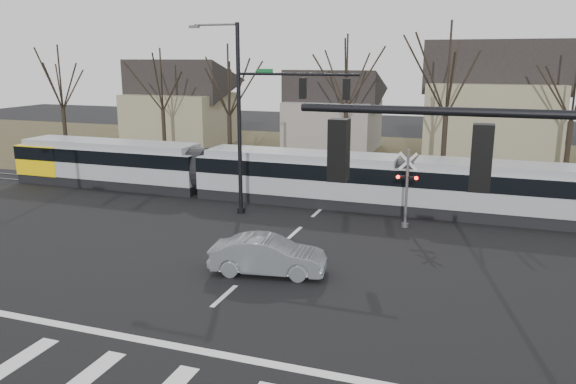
% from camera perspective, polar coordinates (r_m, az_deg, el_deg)
% --- Properties ---
extents(ground, '(140.00, 140.00, 0.00)m').
position_cam_1_polar(ground, '(19.21, -9.12, -12.67)').
color(ground, black).
extents(grass_verge, '(140.00, 28.00, 0.01)m').
position_cam_1_polar(grass_verge, '(48.56, 9.01, 3.33)').
color(grass_verge, '#38331E').
rests_on(grass_verge, ground).
extents(crosswalk, '(27.00, 2.60, 0.01)m').
position_cam_1_polar(crosswalk, '(16.26, -16.13, -18.24)').
color(crosswalk, silver).
rests_on(crosswalk, ground).
extents(stop_line, '(28.00, 0.35, 0.01)m').
position_cam_1_polar(stop_line, '(17.83, -11.94, -14.97)').
color(stop_line, silver).
rests_on(stop_line, ground).
extents(lane_dashes, '(0.18, 30.00, 0.01)m').
position_cam_1_polar(lane_dashes, '(33.28, 3.98, -1.19)').
color(lane_dashes, silver).
rests_on(lane_dashes, ground).
extents(rail_pair, '(90.00, 1.52, 0.06)m').
position_cam_1_polar(rail_pair, '(33.09, 3.89, -1.23)').
color(rail_pair, '#59595E').
rests_on(rail_pair, ground).
extents(tram, '(39.73, 2.95, 3.01)m').
position_cam_1_polar(tram, '(33.42, 0.98, 1.78)').
color(tram, gray).
rests_on(tram, ground).
extents(sedan, '(3.10, 5.12, 1.51)m').
position_cam_1_polar(sedan, '(22.46, -2.05, -6.46)').
color(sedan, slate).
rests_on(sedan, ground).
extents(signal_pole_far, '(9.28, 0.44, 10.20)m').
position_cam_1_polar(signal_pole_far, '(29.76, -2.17, 8.23)').
color(signal_pole_far, black).
rests_on(signal_pole_far, ground).
extents(rail_crossing_signal, '(1.08, 0.36, 4.00)m').
position_cam_1_polar(rail_crossing_signal, '(28.83, 11.95, 0.09)').
color(rail_crossing_signal, '#59595B').
rests_on(rail_crossing_signal, ground).
extents(tree_row, '(59.20, 7.20, 10.00)m').
position_cam_1_polar(tree_row, '(41.72, 10.47, 8.56)').
color(tree_row, black).
rests_on(tree_row, ground).
extents(house_a, '(9.72, 8.64, 8.60)m').
position_cam_1_polar(house_a, '(56.85, -10.92, 9.25)').
color(house_a, gray).
rests_on(house_a, ground).
extents(house_b, '(8.64, 7.56, 7.65)m').
position_cam_1_polar(house_b, '(53.00, 4.59, 8.62)').
color(house_b, gray).
rests_on(house_b, ground).
extents(house_c, '(10.80, 8.64, 10.10)m').
position_cam_1_polar(house_c, '(48.19, 20.17, 8.87)').
color(house_c, gray).
rests_on(house_c, ground).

